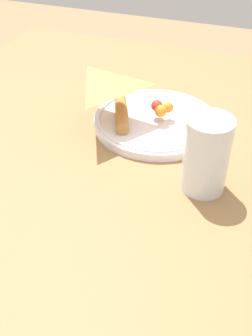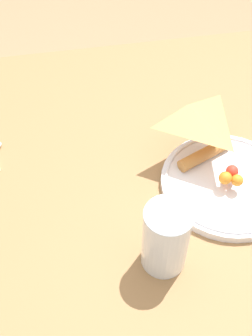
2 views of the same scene
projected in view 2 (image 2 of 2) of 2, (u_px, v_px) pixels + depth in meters
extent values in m
plane|color=#997A56|center=(123.00, 322.00, 1.39)|extent=(6.00, 6.00, 0.00)
cube|color=olive|center=(121.00, 176.00, 0.82)|extent=(1.18, 0.86, 0.03)
cylinder|color=white|center=(227.00, 184.00, 0.78)|extent=(0.25, 0.25, 0.02)
torus|color=white|center=(228.00, 180.00, 0.77)|extent=(0.23, 0.23, 0.01)
pyramid|color=tan|center=(227.00, 177.00, 0.77)|extent=(0.16, 0.17, 0.02)
cylinder|color=#B77A3D|center=(204.00, 154.00, 0.80)|extent=(0.11, 0.07, 0.02)
sphere|color=orange|center=(225.00, 178.00, 0.75)|extent=(0.02, 0.02, 0.02)
sphere|color=red|center=(232.00, 171.00, 0.76)|extent=(0.02, 0.02, 0.02)
sphere|color=orange|center=(237.00, 180.00, 0.74)|extent=(0.02, 0.02, 0.02)
cylinder|color=white|center=(166.00, 238.00, 0.64)|extent=(0.07, 0.07, 0.13)
cylinder|color=white|center=(165.00, 243.00, 0.65)|extent=(0.06, 0.06, 0.10)
torus|color=white|center=(169.00, 215.00, 0.59)|extent=(0.07, 0.07, 0.00)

